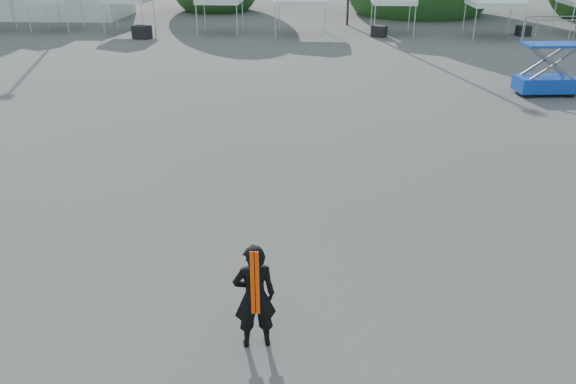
{
  "coord_description": "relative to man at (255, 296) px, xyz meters",
  "views": [
    {
      "loc": [
        1.31,
        -10.31,
        6.02
      ],
      "look_at": [
        0.68,
        -0.09,
        1.3
      ],
      "focal_mm": 35.0,
      "sensor_mm": 36.0,
      "label": 1
    }
  ],
  "objects": [
    {
      "name": "scissor_lift",
      "position": [
        10.09,
        16.14,
        0.62
      ],
      "size": [
        2.47,
        1.42,
        3.05
      ],
      "rotation": [
        0.0,
        0.0,
        0.1
      ],
      "color": "#0D2AAD",
      "rests_on": "ground"
    },
    {
      "name": "crate_east",
      "position": [
        13.89,
        31.12,
        -0.6
      ],
      "size": [
        0.91,
        0.76,
        0.64
      ],
      "primitive_type": "cube",
      "rotation": [
        0.0,
        0.0,
        0.16
      ],
      "color": "black",
      "rests_on": "ground"
    },
    {
      "name": "crate_west",
      "position": [
        -10.47,
        28.49,
        -0.52
      ],
      "size": [
        1.21,
        1.06,
        0.79
      ],
      "primitive_type": "cube",
      "rotation": [
        0.0,
        0.0,
        -0.31
      ],
      "color": "black",
      "rests_on": "ground"
    },
    {
      "name": "man",
      "position": [
        0.0,
        0.0,
        0.0
      ],
      "size": [
        0.75,
        0.58,
        1.83
      ],
      "rotation": [
        0.0,
        0.0,
        3.37
      ],
      "color": "black",
      "rests_on": "ground"
    },
    {
      "name": "ground",
      "position": [
        -0.35,
        3.15,
        -0.92
      ],
      "size": [
        120.0,
        120.0,
        0.0
      ],
      "primitive_type": "plane",
      "color": "#474442",
      "rests_on": "ground"
    },
    {
      "name": "crate_mid",
      "position": [
        4.52,
        30.11,
        -0.57
      ],
      "size": [
        1.11,
        1.01,
        0.7
      ],
      "primitive_type": "cube",
      "rotation": [
        0.0,
        0.0,
        -0.42
      ],
      "color": "black",
      "rests_on": "ground"
    }
  ]
}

